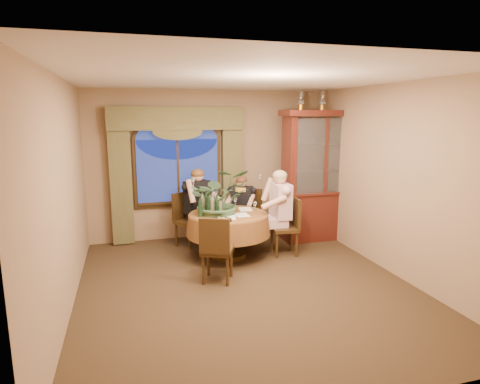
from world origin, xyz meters
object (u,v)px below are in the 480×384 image
object	(u,v)px
dining_table	(228,235)
stoneware_vase	(218,205)
chair_front_left	(217,249)
wine_bottle_0	(217,205)
china_cabinet	(320,176)
person_back	(198,207)
chair_right	(284,227)
chair_back_right	(248,216)
chair_back	(189,220)
person_scarf	(242,208)
wine_bottle_4	(206,202)
oil_lamp_right	(343,101)
wine_bottle_1	(208,205)
person_pink	(280,212)
wine_bottle_2	(212,204)
centerpiece_plant	(219,175)
olive_bowl	(230,213)
wine_bottle_5	(203,203)
oil_lamp_center	(322,101)
wine_bottle_3	(200,207)
oil_lamp_left	(301,101)

from	to	relation	value
dining_table	stoneware_vase	distance (m)	0.54
chair_front_left	wine_bottle_0	distance (m)	0.99
china_cabinet	person_back	xyz separation A→B (m)	(-2.29, 0.21, -0.51)
chair_right	chair_back_right	xyz separation A→B (m)	(-0.38, 0.90, 0.00)
china_cabinet	chair_back	size ratio (longest dim) A/B	2.52
person_back	person_scarf	distance (m)	0.85
person_back	wine_bottle_4	size ratio (longest dim) A/B	4.27
chair_back	stoneware_vase	world-z (taller)	stoneware_vase
oil_lamp_right	wine_bottle_1	xyz separation A→B (m)	(-2.67, -0.57, -1.68)
person_pink	chair_front_left	bearing A→B (deg)	124.26
china_cabinet	chair_back	distance (m)	2.56
wine_bottle_2	chair_back_right	bearing A→B (deg)	41.39
chair_front_left	stoneware_vase	bearing A→B (deg)	99.73
china_cabinet	centerpiece_plant	distance (m)	2.11
china_cabinet	wine_bottle_2	world-z (taller)	china_cabinet
dining_table	stoneware_vase	xyz separation A→B (m)	(-0.14, 0.14, 0.50)
wine_bottle_4	oil_lamp_right	bearing A→B (deg)	7.34
oil_lamp_right	chair_back	distance (m)	3.57
chair_back	chair_right	bearing A→B (deg)	114.37
olive_bowl	wine_bottle_0	distance (m)	0.26
person_pink	stoneware_vase	size ratio (longest dim) A/B	5.59
stoneware_vase	wine_bottle_5	size ratio (longest dim) A/B	0.78
olive_bowl	wine_bottle_1	size ratio (longest dim) A/B	0.42
person_scarf	centerpiece_plant	xyz separation A→B (m)	(-0.60, -0.74, 0.76)
dining_table	centerpiece_plant	xyz separation A→B (m)	(-0.13, 0.09, 1.01)
oil_lamp_center	wine_bottle_3	world-z (taller)	oil_lamp_center
chair_right	chair_front_left	world-z (taller)	same
stoneware_vase	person_scarf	bearing A→B (deg)	48.41
chair_right	wine_bottle_4	world-z (taller)	wine_bottle_4
china_cabinet	wine_bottle_5	bearing A→B (deg)	-169.53
oil_lamp_left	olive_bowl	size ratio (longest dim) A/B	2.44
chair_right	stoneware_vase	bearing A→B (deg)	83.70
oil_lamp_left	oil_lamp_right	size ratio (longest dim) A/B	1.00
person_scarf	olive_bowl	world-z (taller)	person_scarf
person_back	wine_bottle_0	size ratio (longest dim) A/B	4.27
centerpiece_plant	oil_lamp_center	bearing A→B (deg)	13.12
wine_bottle_0	wine_bottle_2	xyz separation A→B (m)	(-0.06, 0.09, 0.00)
person_scarf	centerpiece_plant	size ratio (longest dim) A/B	1.11
oil_lamp_center	wine_bottle_0	xyz separation A→B (m)	(-2.11, -0.59, -1.68)
chair_back_right	wine_bottle_3	distance (m)	1.43
chair_back	wine_bottle_1	size ratio (longest dim) A/B	2.91
china_cabinet	wine_bottle_2	xyz separation A→B (m)	(-2.17, -0.51, -0.30)
dining_table	wine_bottle_0	bearing A→B (deg)	-171.76
china_cabinet	oil_lamp_left	size ratio (longest dim) A/B	7.13
person_scarf	person_back	bearing A→B (deg)	33.04
person_scarf	wine_bottle_5	bearing A→B (deg)	68.06
chair_right	centerpiece_plant	world-z (taller)	centerpiece_plant
wine_bottle_2	wine_bottle_3	size ratio (longest dim) A/B	1.00
wine_bottle_3	wine_bottle_4	size ratio (longest dim) A/B	1.00
oil_lamp_right	wine_bottle_1	bearing A→B (deg)	-168.01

